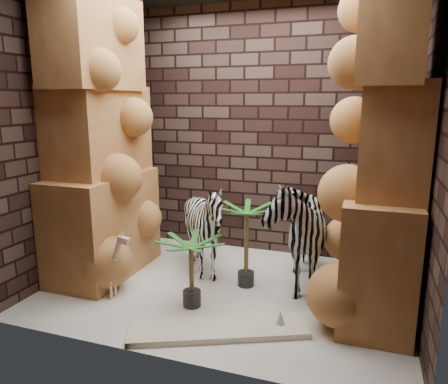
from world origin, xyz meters
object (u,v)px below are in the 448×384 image
at_px(giraffe_toy, 104,263).
at_px(zebra_left, 205,233).
at_px(zebra_right, 295,221).
at_px(palm_back, 191,272).
at_px(palm_front, 246,245).
at_px(surfboard, 218,329).

bearing_deg(giraffe_toy, zebra_left, 47.73).
bearing_deg(zebra_right, zebra_left, 171.67).
relative_size(zebra_left, palm_back, 1.58).
height_order(zebra_left, giraffe_toy, zebra_left).
height_order(palm_front, palm_back, palm_front).
distance_m(zebra_right, palm_back, 1.16).
height_order(palm_front, surfboard, palm_front).
relative_size(giraffe_toy, surfboard, 0.47).
bearing_deg(palm_back, giraffe_toy, -173.65).
relative_size(zebra_right, zebra_left, 1.31).
xyz_separation_m(zebra_right, surfboard, (-0.42, -1.11, -0.67)).
relative_size(giraffe_toy, palm_back, 1.03).
bearing_deg(surfboard, zebra_right, 44.89).
height_order(zebra_right, surfboard, zebra_right).
distance_m(zebra_left, palm_front, 0.51).
bearing_deg(zebra_left, zebra_right, 9.86).
bearing_deg(palm_back, zebra_left, 101.68).
xyz_separation_m(zebra_left, palm_front, (0.50, -0.12, -0.04)).
height_order(zebra_right, palm_front, zebra_right).
xyz_separation_m(zebra_right, zebra_left, (-0.95, -0.05, -0.21)).
bearing_deg(palm_front, zebra_left, 166.74).
distance_m(palm_back, surfboard, 0.61).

